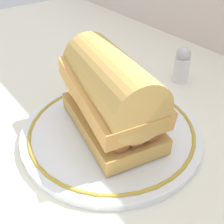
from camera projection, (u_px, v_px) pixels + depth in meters
name	position (u px, v px, depth m)	size (l,w,h in m)	color
ground_plane	(106.00, 129.00, 0.47)	(1.50, 1.50, 0.00)	silver
plate	(112.00, 130.00, 0.46)	(0.29, 0.29, 0.01)	white
sausage_sandwich	(112.00, 94.00, 0.41)	(0.20, 0.14, 0.13)	tan
salt_shaker	(182.00, 65.00, 0.58)	(0.03, 0.03, 0.08)	white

